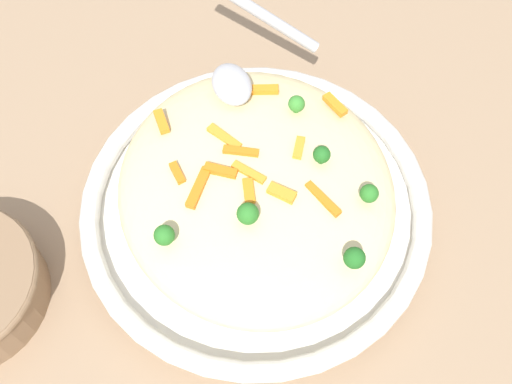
{
  "coord_description": "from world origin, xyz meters",
  "views": [
    {
      "loc": [
        -0.29,
        0.1,
        0.6
      ],
      "look_at": [
        0.0,
        0.0,
        0.06
      ],
      "focal_mm": 42.39,
      "sensor_mm": 36.0,
      "label": 1
    }
  ],
  "objects": [
    {
      "name": "broccoli_floret_3",
      "position": [
        -0.12,
        -0.05,
        0.11
      ],
      "size": [
        0.02,
        0.02,
        0.03
      ],
      "color": "#205B1C",
      "rests_on": "pasta_mound"
    },
    {
      "name": "broccoli_floret_1",
      "position": [
        -0.04,
        0.1,
        0.11
      ],
      "size": [
        0.02,
        0.02,
        0.02
      ],
      "color": "#296820",
      "rests_on": "pasta_mound"
    },
    {
      "name": "broccoli_floret_0",
      "position": [
        -0.05,
        0.02,
        0.11
      ],
      "size": [
        0.02,
        0.02,
        0.03
      ],
      "color": "#296820",
      "rests_on": "pasta_mound"
    },
    {
      "name": "carrot_piece_12",
      "position": [
        0.01,
        -0.05,
        0.1
      ],
      "size": [
        0.03,
        0.02,
        0.01
      ],
      "primitive_type": "cube",
      "rotation": [
        0.0,
        0.0,
        5.75
      ],
      "color": "orange",
      "rests_on": "pasta_mound"
    },
    {
      "name": "carrot_piece_5",
      "position": [
        0.05,
        -0.1,
        0.1
      ],
      "size": [
        0.03,
        0.02,
        0.01
      ],
      "primitive_type": "cube",
      "rotation": [
        0.0,
        0.0,
        3.45
      ],
      "color": "orange",
      "rests_on": "pasta_mound"
    },
    {
      "name": "broccoli_floret_4",
      "position": [
        0.06,
        -0.06,
        0.11
      ],
      "size": [
        0.02,
        0.02,
        0.02
      ],
      "color": "#377928",
      "rests_on": "pasta_mound"
    },
    {
      "name": "serving_bowl",
      "position": [
        0.0,
        0.0,
        0.02
      ],
      "size": [
        0.37,
        0.37,
        0.05
      ],
      "color": "white",
      "rests_on": "ground_plane"
    },
    {
      "name": "serving_spoon",
      "position": [
        0.12,
        -0.02,
        0.12
      ],
      "size": [
        0.14,
        0.13,
        0.09
      ],
      "color": "#B7B7BC",
      "rests_on": "pasta_mound"
    },
    {
      "name": "carrot_piece_0",
      "position": [
        0.03,
        0.01,
        0.1
      ],
      "size": [
        0.02,
        0.03,
        0.01
      ],
      "primitive_type": "cube",
      "rotation": [
        0.0,
        0.0,
        1.09
      ],
      "color": "orange",
      "rests_on": "pasta_mound"
    },
    {
      "name": "carrot_piece_10",
      "position": [
        0.02,
        0.07,
        0.1
      ],
      "size": [
        0.02,
        0.01,
        0.01
      ],
      "primitive_type": "cube",
      "rotation": [
        0.0,
        0.0,
        0.13
      ],
      "color": "orange",
      "rests_on": "pasta_mound"
    },
    {
      "name": "carrot_piece_9",
      "position": [
        0.09,
        0.07,
        0.1
      ],
      "size": [
        0.03,
        0.01,
        0.01
      ],
      "primitive_type": "cube",
      "rotation": [
        0.0,
        0.0,
        3.17
      ],
      "color": "orange",
      "rests_on": "pasta_mound"
    },
    {
      "name": "broccoli_floret_2",
      "position": [
        -0.01,
        -0.06,
        0.11
      ],
      "size": [
        0.02,
        0.02,
        0.02
      ],
      "color": "#205B1C",
      "rests_on": "pasta_mound"
    },
    {
      "name": "carrot_piece_2",
      "position": [
        -0.03,
        -0.01,
        0.1
      ],
      "size": [
        0.03,
        0.03,
        0.01
      ],
      "primitive_type": "cube",
      "rotation": [
        0.0,
        0.0,
        0.77
      ],
      "color": "orange",
      "rests_on": "pasta_mound"
    },
    {
      "name": "carrot_piece_4",
      "position": [
        0.01,
        0.03,
        0.1
      ],
      "size": [
        0.03,
        0.03,
        0.01
      ],
      "primitive_type": "cube",
      "rotation": [
        0.0,
        0.0,
        0.96
      ],
      "color": "orange",
      "rests_on": "pasta_mound"
    },
    {
      "name": "carrot_piece_3",
      "position": [
        -0.05,
        -0.05,
        0.1
      ],
      "size": [
        0.04,
        0.02,
        0.01
      ],
      "primitive_type": "cube",
      "rotation": [
        0.0,
        0.0,
        0.37
      ],
      "color": "orange",
      "rests_on": "pasta_mound"
    },
    {
      "name": "broccoli_floret_5",
      "position": [
        -0.06,
        -0.09,
        0.11
      ],
      "size": [
        0.02,
        0.02,
        0.02
      ],
      "color": "#296820",
      "rests_on": "pasta_mound"
    },
    {
      "name": "ground_plane",
      "position": [
        0.0,
        0.0,
        0.0
      ],
      "size": [
        2.4,
        2.4,
        0.0
      ],
      "primitive_type": "plane",
      "color": "#9E7F60"
    },
    {
      "name": "pasta_mound",
      "position": [
        0.0,
        0.0,
        0.07
      ],
      "size": [
        0.3,
        0.28,
        0.06
      ],
      "primitive_type": "ellipsoid",
      "color": "beige",
      "rests_on": "serving_bowl"
    },
    {
      "name": "carrot_piece_11",
      "position": [
        -0.0,
        0.06,
        0.1
      ],
      "size": [
        0.04,
        0.03,
        0.01
      ],
      "primitive_type": "cube",
      "rotation": [
        0.0,
        0.0,
        5.62
      ],
      "color": "orange",
      "rests_on": "pasta_mound"
    },
    {
      "name": "carrot_piece_7",
      "position": [
        0.0,
        0.01,
        0.1
      ],
      "size": [
        0.03,
        0.03,
        0.01
      ],
      "primitive_type": "cube",
      "rotation": [
        0.0,
        0.0,
        3.81
      ],
      "color": "orange",
      "rests_on": "pasta_mound"
    },
    {
      "name": "carrot_piece_1",
      "position": [
        -0.02,
        0.01,
        0.1
      ],
      "size": [
        0.03,
        0.01,
        0.01
      ],
      "primitive_type": "cube",
      "rotation": [
        0.0,
        0.0,
        2.93
      ],
      "color": "orange",
      "rests_on": "pasta_mound"
    },
    {
      "name": "carrot_piece_6",
      "position": [
        0.05,
        0.02,
        0.1
      ],
      "size": [
        0.04,
        0.03,
        0.01
      ],
      "primitive_type": "cube",
      "rotation": [
        0.0,
        0.0,
        0.54
      ],
      "color": "orange",
      "rests_on": "pasta_mound"
    },
    {
      "name": "carrot_piece_8",
      "position": [
        0.1,
        -0.03,
        0.1
      ],
      "size": [
        0.02,
        0.04,
        0.01
      ],
      "primitive_type": "cube",
      "rotation": [
        0.0,
        0.0,
        1.27
      ],
      "color": "orange",
      "rests_on": "pasta_mound"
    }
  ]
}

